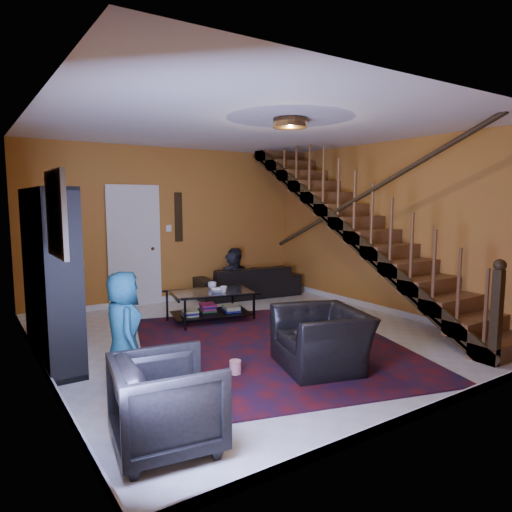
{
  "coord_description": "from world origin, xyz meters",
  "views": [
    {
      "loc": [
        -3.29,
        -5.07,
        1.87
      ],
      "look_at": [
        0.32,
        0.4,
        1.06
      ],
      "focal_mm": 32.0,
      "sensor_mm": 36.0,
      "label": 1
    }
  ],
  "objects_px": {
    "bookshelf": "(51,278)",
    "coffee_table": "(211,304)",
    "sofa": "(247,281)",
    "armchair_right": "(321,339)",
    "armchair_left": "(167,403)"
  },
  "relations": [
    {
      "from": "sofa",
      "to": "coffee_table",
      "type": "xyz_separation_m",
      "value": [
        -1.45,
        -1.23,
        -0.02
      ]
    },
    {
      "from": "bookshelf",
      "to": "coffee_table",
      "type": "distance_m",
      "value": 2.48
    },
    {
      "from": "armchair_left",
      "to": "armchair_right",
      "type": "distance_m",
      "value": 2.17
    },
    {
      "from": "bookshelf",
      "to": "armchair_right",
      "type": "distance_m",
      "value": 3.19
    },
    {
      "from": "coffee_table",
      "to": "armchair_left",
      "type": "bearing_deg",
      "value": -122.86
    },
    {
      "from": "armchair_left",
      "to": "coffee_table",
      "type": "height_order",
      "value": "armchair_left"
    },
    {
      "from": "sofa",
      "to": "coffee_table",
      "type": "bearing_deg",
      "value": 47.82
    },
    {
      "from": "bookshelf",
      "to": "sofa",
      "type": "bearing_deg",
      "value": 24.22
    },
    {
      "from": "armchair_left",
      "to": "sofa",
      "type": "bearing_deg",
      "value": -29.91
    },
    {
      "from": "armchair_left",
      "to": "coffee_table",
      "type": "distance_m",
      "value": 3.64
    },
    {
      "from": "armchair_right",
      "to": "sofa",
      "type": "bearing_deg",
      "value": 176.41
    },
    {
      "from": "sofa",
      "to": "armchair_right",
      "type": "relative_size",
      "value": 1.99
    },
    {
      "from": "bookshelf",
      "to": "sofa",
      "type": "xyz_separation_m",
      "value": [
        3.78,
        1.7,
        -0.67
      ]
    },
    {
      "from": "armchair_right",
      "to": "coffee_table",
      "type": "bearing_deg",
      "value": -160.97
    },
    {
      "from": "coffee_table",
      "to": "bookshelf",
      "type": "bearing_deg",
      "value": -168.62
    }
  ]
}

